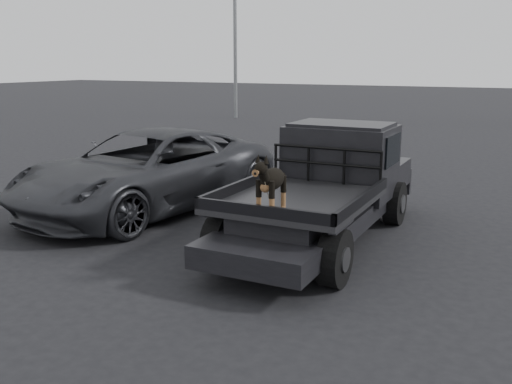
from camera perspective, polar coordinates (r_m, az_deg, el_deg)
The scene contains 6 objects.
ground at distance 8.16m, azimuth -0.66°, elevation -7.20°, with size 120.00×120.00×0.00m, color black.
flatbed_ute at distance 9.10m, azimuth 6.46°, elevation -2.10°, with size 2.00×5.40×0.92m, color black, non-canonical shape.
ute_cab at distance 9.79m, azimuth 8.53°, elevation 4.30°, with size 1.72×1.30×0.88m, color black, non-canonical shape.
headache_rack at distance 9.12m, azimuth 7.01°, elevation 2.65°, with size 1.80×0.08×0.55m, color black, non-canonical shape.
dog at distance 7.24m, azimuth 1.55°, elevation 0.81°, with size 0.32×0.60×0.74m, color black, non-canonical shape.
parked_suv at distance 11.10m, azimuth -10.82°, elevation 2.09°, with size 2.53×5.49×1.53m, color #2F3035.
Camera 1 is at (3.52, -6.80, 2.82)m, focal length 40.00 mm.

